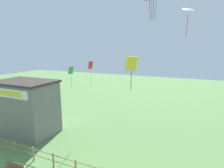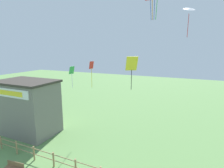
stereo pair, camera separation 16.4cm
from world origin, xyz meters
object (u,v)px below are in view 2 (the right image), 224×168
Objects in this scene: park_bench_by_building at (15,167)px; kite_red_diamond at (92,69)px; kite_green_diamond at (72,73)px; kite_white_delta at (189,10)px; kite_yellow_diamond at (132,66)px; seaside_building at (28,107)px.

kite_red_diamond is at bearing 83.30° from park_bench_by_building.
kite_white_delta is at bearing 27.29° from kite_green_diamond.
kite_red_diamond reaches higher than kite_green_diamond.
kite_yellow_diamond is at bearing -126.95° from kite_white_delta.
seaside_building is 2.10× the size of kite_red_diamond.
kite_white_delta is 13.00m from kite_green_diamond.
kite_red_diamond is 7.39m from kite_yellow_diamond.
kite_white_delta is at bearing 53.05° from kite_yellow_diamond.
seaside_building is 7.63m from park_bench_by_building.
kite_yellow_diamond is (-4.00, -5.31, -5.14)m from kite_white_delta.
seaside_building is at bearing -173.30° from kite_green_diamond.
park_bench_by_building is 12.28m from kite_yellow_diamond.
seaside_building is at bearing -159.60° from kite_white_delta.
kite_white_delta reaches higher than seaside_building.
seaside_building is 4.06× the size of park_bench_by_building.
kite_green_diamond reaches higher than park_bench_by_building.
kite_yellow_diamond reaches higher than seaside_building.
kite_green_diamond is (0.00, -3.83, 0.02)m from kite_red_diamond.
seaside_building is 8.39m from kite_red_diamond.
kite_white_delta is 1.37× the size of kite_green_diamond.
kite_green_diamond is at bearing -152.71° from kite_white_delta.
kite_red_diamond is (5.78, 4.51, 4.08)m from seaside_building.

